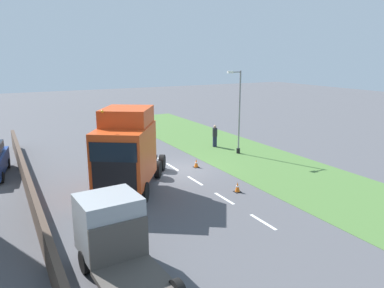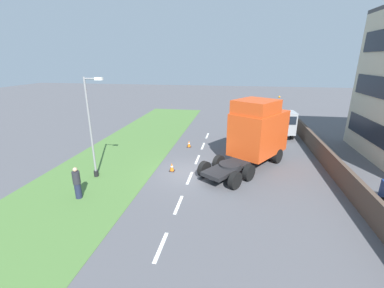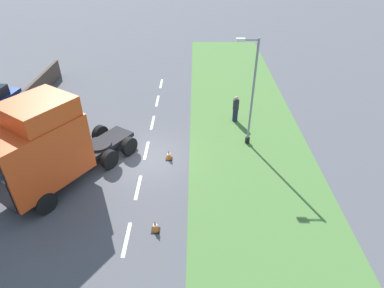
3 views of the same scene
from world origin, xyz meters
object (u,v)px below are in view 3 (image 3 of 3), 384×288
lorry_cab (43,148)px  pedestrian (236,109)px  traffic_cone_lead (155,226)px  lamp_post (250,98)px  traffic_cone_trailing (169,155)px

lorry_cab → pedestrian: lorry_cab is taller
pedestrian → traffic_cone_lead: pedestrian is taller
lamp_post → pedestrian: lamp_post is taller
traffic_cone_trailing → traffic_cone_lead: bearing=87.5°
lorry_cab → traffic_cone_trailing: lorry_cab is taller
pedestrian → traffic_cone_lead: (4.30, 9.40, -0.60)m
traffic_cone_trailing → pedestrian: bearing=-133.5°
lamp_post → lorry_cab: bearing=21.9°
lamp_post → traffic_cone_lead: size_ratio=10.71×
traffic_cone_lead → traffic_cone_trailing: (-0.22, -5.10, 0.00)m
traffic_cone_lead → pedestrian: bearing=-114.6°
lorry_cab → pedestrian: bearing=-112.0°
lorry_cab → traffic_cone_trailing: (-5.52, -2.35, -2.04)m
pedestrian → traffic_cone_lead: bearing=65.4°
pedestrian → traffic_cone_trailing: pedestrian is taller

